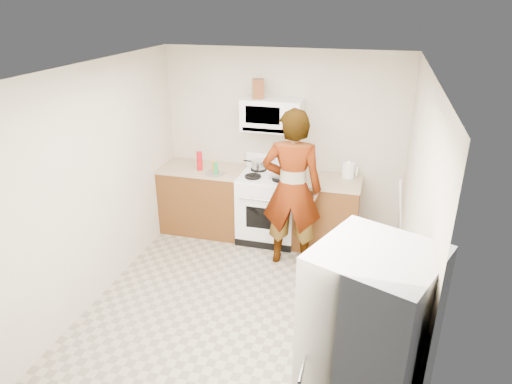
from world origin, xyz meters
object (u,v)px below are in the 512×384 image
(kettle, at_px, (348,170))
(saucepan, at_px, (259,164))
(person, at_px, (292,189))
(microwave, at_px, (272,115))
(fridge, at_px, (365,363))
(gas_range, at_px, (269,205))

(kettle, relative_size, saucepan, 0.97)
(person, distance_m, kettle, 0.91)
(microwave, bearing_deg, saucepan, 175.23)
(person, bearing_deg, saucepan, -54.09)
(fridge, distance_m, kettle, 3.18)
(gas_range, relative_size, microwave, 1.49)
(person, height_order, fridge, person)
(kettle, height_order, saucepan, kettle)
(person, xyz_separation_m, kettle, (0.60, 0.69, 0.05))
(microwave, bearing_deg, gas_range, -90.00)
(saucepan, bearing_deg, person, -48.82)
(microwave, xyz_separation_m, person, (0.40, -0.65, -0.72))
(fridge, height_order, kettle, fridge)
(gas_range, bearing_deg, saucepan, 141.28)
(gas_range, height_order, microwave, microwave)
(person, relative_size, kettle, 10.37)
(person, distance_m, saucepan, 0.88)
(microwave, relative_size, person, 0.39)
(saucepan, bearing_deg, kettle, 1.25)
(gas_range, height_order, saucepan, gas_range)
(kettle, bearing_deg, fridge, -80.87)
(gas_range, distance_m, person, 0.82)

